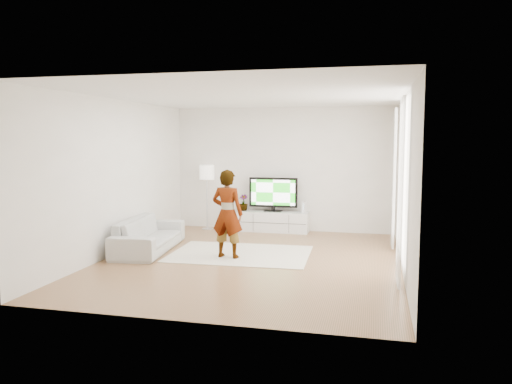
% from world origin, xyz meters
% --- Properties ---
extents(floor, '(6.00, 6.00, 0.00)m').
position_xyz_m(floor, '(0.00, 0.00, 0.00)').
color(floor, '#9F6B47').
rests_on(floor, ground).
extents(ceiling, '(6.00, 6.00, 0.00)m').
position_xyz_m(ceiling, '(0.00, 0.00, 2.80)').
color(ceiling, white).
rests_on(ceiling, wall_back).
extents(wall_left, '(0.02, 6.00, 2.80)m').
position_xyz_m(wall_left, '(-2.50, 0.00, 1.40)').
color(wall_left, white).
rests_on(wall_left, floor).
extents(wall_right, '(0.02, 6.00, 2.80)m').
position_xyz_m(wall_right, '(2.50, 0.00, 1.40)').
color(wall_right, white).
rests_on(wall_right, floor).
extents(wall_back, '(5.00, 0.02, 2.80)m').
position_xyz_m(wall_back, '(0.00, 3.00, 1.40)').
color(wall_back, white).
rests_on(wall_back, floor).
extents(wall_front, '(5.00, 0.02, 2.80)m').
position_xyz_m(wall_front, '(0.00, -3.00, 1.40)').
color(wall_front, white).
rests_on(wall_front, floor).
extents(window, '(0.01, 2.60, 2.50)m').
position_xyz_m(window, '(2.48, 0.30, 1.45)').
color(window, white).
rests_on(window, wall_right).
extents(curtain_near, '(0.04, 0.70, 2.60)m').
position_xyz_m(curtain_near, '(2.40, -1.00, 1.35)').
color(curtain_near, white).
rests_on(curtain_near, floor).
extents(curtain_far, '(0.04, 0.70, 2.60)m').
position_xyz_m(curtain_far, '(2.40, 1.60, 1.35)').
color(curtain_far, white).
rests_on(curtain_far, floor).
extents(media_console, '(1.62, 0.46, 0.46)m').
position_xyz_m(media_console, '(-0.18, 2.76, 0.23)').
color(media_console, silver).
rests_on(media_console, floor).
extents(television, '(1.10, 0.22, 0.77)m').
position_xyz_m(television, '(-0.18, 2.79, 0.87)').
color(television, black).
rests_on(television, media_console).
extents(game_console, '(0.08, 0.18, 0.24)m').
position_xyz_m(game_console, '(0.53, 2.76, 0.58)').
color(game_console, white).
rests_on(game_console, media_console).
extents(potted_plant, '(0.23, 0.23, 0.37)m').
position_xyz_m(potted_plant, '(-0.87, 2.77, 0.64)').
color(potted_plant, '#3F7238').
rests_on(potted_plant, media_console).
extents(rug, '(2.55, 1.88, 0.01)m').
position_xyz_m(rug, '(-0.30, 0.41, 0.01)').
color(rug, beige).
rests_on(rug, floor).
extents(player, '(0.60, 0.43, 1.55)m').
position_xyz_m(player, '(-0.44, 0.08, 0.79)').
color(player, '#334772').
rests_on(player, rug).
extents(sofa, '(1.04, 2.16, 0.61)m').
position_xyz_m(sofa, '(-2.05, 0.32, 0.30)').
color(sofa, beige).
rests_on(sofa, floor).
extents(floor_lamp, '(0.33, 0.33, 1.49)m').
position_xyz_m(floor_lamp, '(-1.72, 2.70, 1.26)').
color(floor_lamp, silver).
rests_on(floor_lamp, floor).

